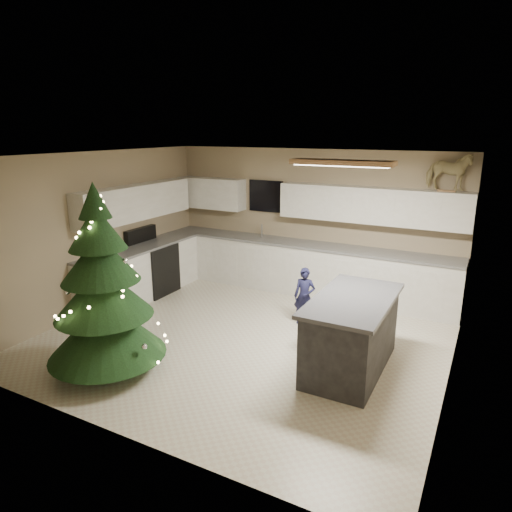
% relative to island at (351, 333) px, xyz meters
% --- Properties ---
extents(ground_plane, '(5.50, 5.50, 0.00)m').
position_rel_island_xyz_m(ground_plane, '(-1.61, 0.15, -0.48)').
color(ground_plane, beige).
extents(room_shell, '(5.52, 5.02, 2.61)m').
position_rel_island_xyz_m(room_shell, '(-1.58, 0.15, 1.27)').
color(room_shell, tan).
rests_on(room_shell, ground_plane).
extents(cabinetry, '(5.50, 3.20, 2.00)m').
position_rel_island_xyz_m(cabinetry, '(-2.52, 1.79, 0.28)').
color(cabinetry, white).
rests_on(cabinetry, ground_plane).
extents(island, '(0.90, 1.70, 0.95)m').
position_rel_island_xyz_m(island, '(0.00, 0.00, 0.00)').
color(island, black).
rests_on(island, ground_plane).
extents(bar_stool, '(0.32, 0.32, 0.61)m').
position_rel_island_xyz_m(bar_stool, '(-0.56, 0.27, -0.02)').
color(bar_stool, '#986A45').
rests_on(bar_stool, ground_plane).
extents(christmas_tree, '(1.48, 1.43, 2.37)m').
position_rel_island_xyz_m(christmas_tree, '(-2.67, -1.45, 0.49)').
color(christmas_tree, '#3F2816').
rests_on(christmas_tree, ground_plane).
extents(toddler, '(0.36, 0.26, 0.90)m').
position_rel_island_xyz_m(toddler, '(-1.03, 1.01, -0.03)').
color(toddler, '#141635').
rests_on(toddler, ground_plane).
extents(rocking_horse, '(0.69, 0.34, 0.59)m').
position_rel_island_xyz_m(rocking_horse, '(0.69, 2.47, 1.83)').
color(rocking_horse, '#986A45').
rests_on(rocking_horse, cabinetry).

